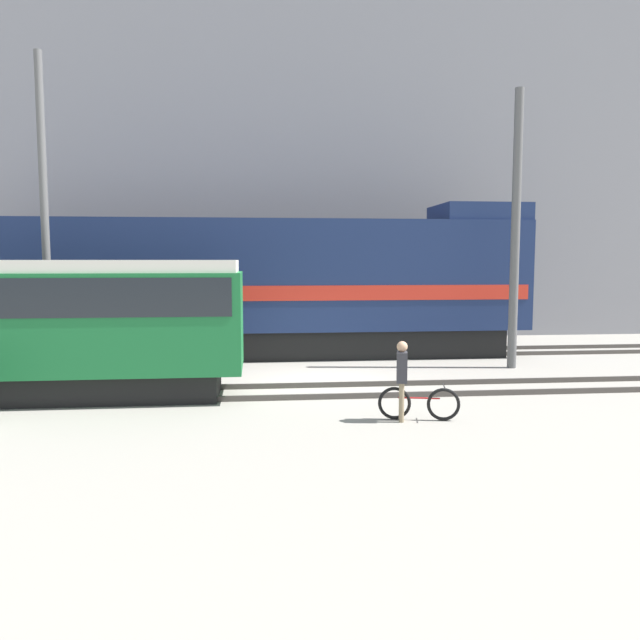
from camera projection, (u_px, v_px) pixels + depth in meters
ground_plane at (315, 381)px, 17.60m from camera, size 120.00×120.00×0.00m
track_near at (320, 391)px, 16.05m from camera, size 60.00×1.50×0.14m
track_far at (302, 354)px, 22.31m from camera, size 60.00×1.51×0.14m
building_backdrop at (289, 167)px, 29.47m from camera, size 39.54×6.00×15.60m
freight_locomotive at (241, 286)px, 21.86m from camera, size 20.31×3.04×5.39m
streetcar at (36, 320)px, 15.16m from camera, size 9.94×2.54×3.42m
bicycle at (419, 404)px, 13.35m from camera, size 1.73×0.54×0.77m
person at (402, 373)px, 13.18m from camera, size 0.29×0.40×1.72m
utility_pole_left at (45, 217)px, 17.95m from camera, size 0.23×0.23×9.31m
utility_pole_center at (515, 231)px, 19.43m from camera, size 0.28×0.28×8.66m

